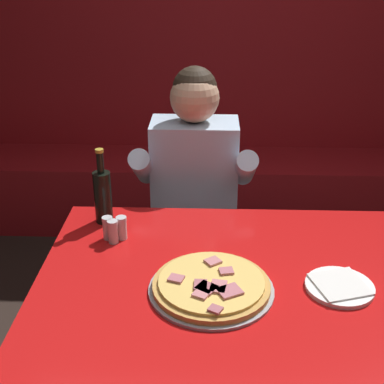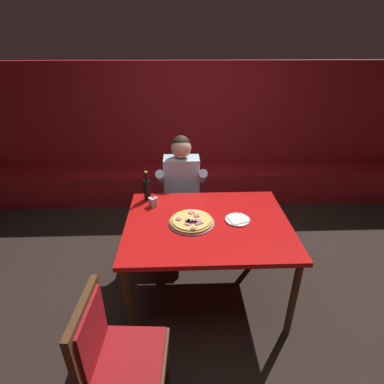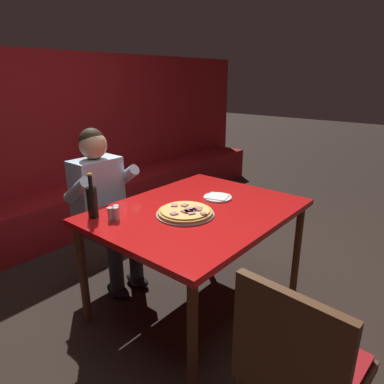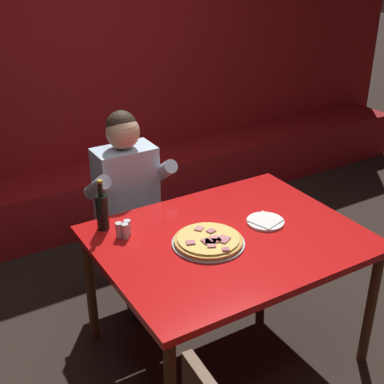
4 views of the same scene
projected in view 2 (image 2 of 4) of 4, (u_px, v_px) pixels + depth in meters
ground_plane at (206, 290)px, 2.89m from camera, size 24.00×24.00×0.00m
booth_wall_panel at (196, 131)px, 4.38m from camera, size 6.80×0.16×1.90m
booth_bench at (196, 184)px, 4.43m from camera, size 6.46×0.48×0.46m
main_dining_table at (207, 229)px, 2.56m from camera, size 1.38×1.08×0.78m
pizza at (191, 221)px, 2.51m from camera, size 0.38×0.38×0.05m
plate_white_paper at (237, 220)px, 2.55m from camera, size 0.21×0.21×0.02m
beer_bottle at (147, 189)px, 2.84m from camera, size 0.07×0.07×0.29m
shaker_black_pepper at (150, 202)px, 2.75m from camera, size 0.04×0.04×0.09m
shaker_parmesan at (156, 202)px, 2.76m from camera, size 0.04×0.04×0.09m
shaker_red_pepper_flakes at (153, 204)px, 2.73m from camera, size 0.04×0.04×0.09m
diner_seated_blue_shirt at (182, 190)px, 3.23m from camera, size 0.53×0.53×1.27m
dining_chair_near_left at (114, 353)px, 1.71m from camera, size 0.47×0.47×0.95m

